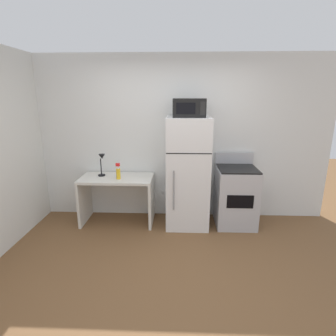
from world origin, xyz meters
The scene contains 8 objects.
ground_plane centered at (0.00, 0.00, 0.00)m, with size 12.00×12.00×0.00m, color brown.
wall_back_white centered at (0.00, 1.70, 1.30)m, with size 5.00×0.10×2.60m, color silver.
desk centered at (-0.87, 1.34, 0.52)m, with size 1.12×0.59×0.75m.
desk_lamp centered at (-1.10, 1.39, 0.99)m, with size 0.14×0.12×0.35m.
spray_bottle centered at (-0.82, 1.25, 0.85)m, with size 0.06×0.06×0.25m.
refrigerator centered at (0.23, 1.31, 0.84)m, with size 0.64×0.66×1.68m.
microwave centered at (0.23, 1.29, 1.81)m, with size 0.46×0.35×0.26m.
oven_range centered at (0.99, 1.33, 0.47)m, with size 0.60×0.61×1.10m.
Camera 1 is at (0.08, -2.56, 1.97)m, focal length 28.26 mm.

